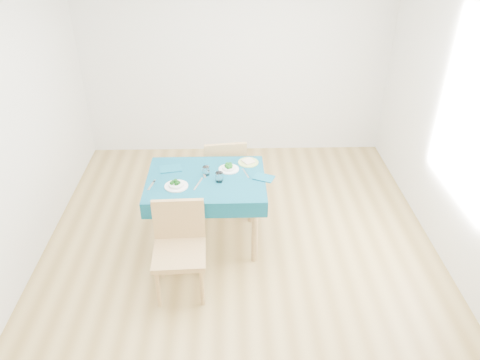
{
  "coord_description": "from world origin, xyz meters",
  "views": [
    {
      "loc": [
        -0.09,
        -3.67,
        3.1
      ],
      "look_at": [
        0.0,
        0.0,
        0.85
      ],
      "focal_mm": 35.0,
      "sensor_mm": 36.0,
      "label": 1
    }
  ],
  "objects_px": {
    "table": "(207,210)",
    "bowl_far": "(229,167)",
    "chair_near": "(178,241)",
    "chair_far": "(224,158)",
    "side_plate": "(248,162)",
    "bowl_near": "(176,184)"
  },
  "relations": [
    {
      "from": "bowl_near",
      "to": "side_plate",
      "type": "bearing_deg",
      "value": 32.31
    },
    {
      "from": "bowl_near",
      "to": "bowl_far",
      "type": "relative_size",
      "value": 1.09
    },
    {
      "from": "chair_far",
      "to": "table",
      "type": "bearing_deg",
      "value": 70.39
    },
    {
      "from": "chair_far",
      "to": "bowl_far",
      "type": "height_order",
      "value": "chair_far"
    },
    {
      "from": "chair_near",
      "to": "side_plate",
      "type": "distance_m",
      "value": 1.21
    },
    {
      "from": "table",
      "to": "bowl_far",
      "type": "bearing_deg",
      "value": 35.55
    },
    {
      "from": "table",
      "to": "bowl_far",
      "type": "height_order",
      "value": "bowl_far"
    },
    {
      "from": "bowl_near",
      "to": "side_plate",
      "type": "relative_size",
      "value": 1.07
    },
    {
      "from": "table",
      "to": "side_plate",
      "type": "height_order",
      "value": "side_plate"
    },
    {
      "from": "bowl_far",
      "to": "side_plate",
      "type": "relative_size",
      "value": 0.98
    },
    {
      "from": "chair_near",
      "to": "table",
      "type": "bearing_deg",
      "value": 70.94
    },
    {
      "from": "table",
      "to": "chair_far",
      "type": "distance_m",
      "value": 0.79
    },
    {
      "from": "table",
      "to": "chair_near",
      "type": "distance_m",
      "value": 0.77
    },
    {
      "from": "table",
      "to": "side_plate",
      "type": "relative_size",
      "value": 5.44
    },
    {
      "from": "side_plate",
      "to": "chair_far",
      "type": "bearing_deg",
      "value": 119.73
    },
    {
      "from": "table",
      "to": "bowl_near",
      "type": "relative_size",
      "value": 5.1
    },
    {
      "from": "chair_far",
      "to": "bowl_far",
      "type": "distance_m",
      "value": 0.63
    },
    {
      "from": "chair_near",
      "to": "chair_far",
      "type": "bearing_deg",
      "value": 73.17
    },
    {
      "from": "table",
      "to": "chair_near",
      "type": "bearing_deg",
      "value": -106.8
    },
    {
      "from": "bowl_far",
      "to": "chair_far",
      "type": "bearing_deg",
      "value": 95.72
    },
    {
      "from": "table",
      "to": "bowl_near",
      "type": "bearing_deg",
      "value": -151.91
    },
    {
      "from": "table",
      "to": "side_plate",
      "type": "xyz_separation_m",
      "value": [
        0.42,
        0.29,
        0.38
      ]
    }
  ]
}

